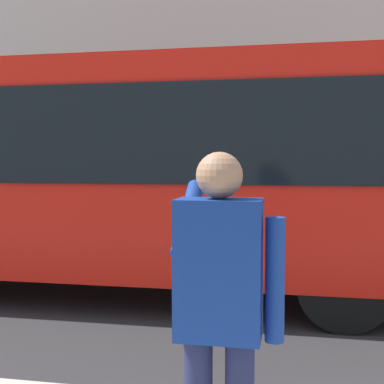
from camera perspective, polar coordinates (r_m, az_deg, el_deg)
name	(u,v)px	position (r m, az deg, el deg)	size (l,w,h in m)	color
ground_plane	(205,291)	(7.35, 1.48, -10.77)	(60.00, 60.00, 0.00)	#2B2B2D
red_bus	(108,170)	(7.16, -9.21, 2.43)	(9.05, 2.54, 3.08)	red
pedestrian_photographer	(220,302)	(2.52, 3.08, -11.92)	(0.53, 0.52, 1.70)	#1E2347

